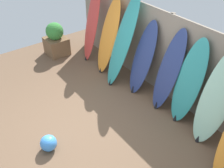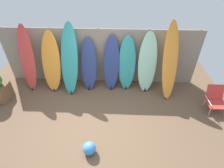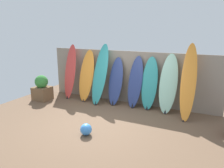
% 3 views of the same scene
% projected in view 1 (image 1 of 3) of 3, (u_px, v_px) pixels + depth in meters
% --- Properties ---
extents(ground, '(7.68, 7.68, 0.00)m').
position_uv_depth(ground, '(86.00, 129.00, 4.71)').
color(ground, brown).
extents(fence_back, '(6.08, 0.11, 1.80)m').
position_uv_depth(fence_back, '(166.00, 56.00, 5.14)').
color(fence_back, gray).
rests_on(fence_back, ground).
extents(surfboard_red_0, '(0.46, 0.59, 1.98)m').
position_uv_depth(surfboard_red_0, '(92.00, 23.00, 6.27)').
color(surfboard_red_0, '#D13D38').
rests_on(surfboard_red_0, ground).
extents(surfboard_orange_1, '(0.59, 0.62, 1.81)m').
position_uv_depth(surfboard_orange_1, '(108.00, 37.00, 5.86)').
color(surfboard_orange_1, orange).
rests_on(surfboard_orange_1, ground).
extents(surfboard_teal_2, '(0.56, 0.84, 2.04)m').
position_uv_depth(surfboard_teal_2, '(123.00, 42.00, 5.39)').
color(surfboard_teal_2, teal).
rests_on(surfboard_teal_2, ground).
extents(surfboard_navy_3, '(0.50, 0.55, 1.60)m').
position_uv_depth(surfboard_navy_3, '(143.00, 59.00, 5.25)').
color(surfboard_navy_3, navy).
rests_on(surfboard_navy_3, ground).
extents(surfboard_navy_4, '(0.53, 0.56, 1.68)m').
position_uv_depth(surfboard_navy_4, '(168.00, 72.00, 4.80)').
color(surfboard_navy_4, navy).
rests_on(surfboard_navy_4, ground).
extents(surfboard_teal_5, '(0.52, 0.45, 1.68)m').
position_uv_depth(surfboard_teal_5, '(188.00, 83.00, 4.49)').
color(surfboard_teal_5, teal).
rests_on(surfboard_teal_5, ground).
extents(surfboard_seafoam_6, '(0.57, 0.53, 1.81)m').
position_uv_depth(surfboard_seafoam_6, '(217.00, 99.00, 4.04)').
color(surfboard_seafoam_6, '#9ED6BC').
rests_on(surfboard_seafoam_6, ground).
extents(planter_box, '(0.57, 0.55, 0.91)m').
position_uv_depth(planter_box, '(56.00, 40.00, 6.77)').
color(planter_box, brown).
rests_on(planter_box, ground).
extents(beach_ball, '(0.29, 0.29, 0.29)m').
position_uv_depth(beach_ball, '(49.00, 143.00, 4.26)').
color(beach_ball, '#3F8CE5').
rests_on(beach_ball, ground).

